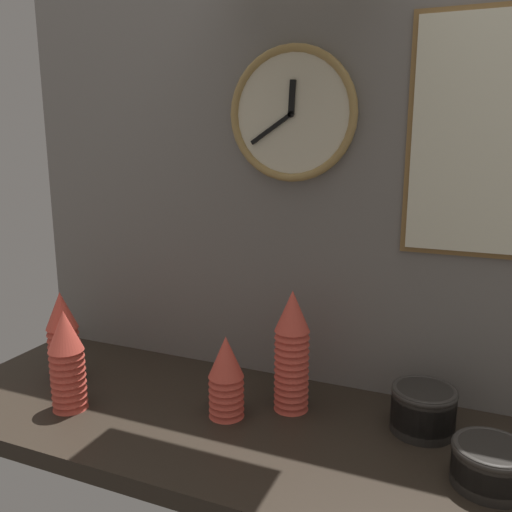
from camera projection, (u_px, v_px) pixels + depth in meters
name	position (u px, v px, depth m)	size (l,w,h in m)	color
ground_plane	(263.00, 432.00, 1.21)	(1.60, 0.56, 0.04)	black
wall_tiled_back	(305.00, 177.00, 1.33)	(1.60, 0.03, 1.05)	slate
cup_stack_center	(226.00, 377.00, 1.21)	(0.08, 0.08, 0.19)	#DB4C3D
cup_stack_center_right	(292.00, 351.00, 1.24)	(0.08, 0.08, 0.29)	#DB4C3D
cup_stack_left	(67.00, 360.00, 1.25)	(0.08, 0.08, 0.24)	#DB4C3D
cup_stack_far_left	(62.00, 337.00, 1.39)	(0.08, 0.08, 0.24)	#DB4C3D
bowl_stack_far_right	(490.00, 464.00, 0.98)	(0.14, 0.14, 0.08)	black
bowl_stack_right	(423.00, 408.00, 1.16)	(0.14, 0.14, 0.10)	black
wall_clock	(292.00, 114.00, 1.28)	(0.32, 0.03, 0.32)	beige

